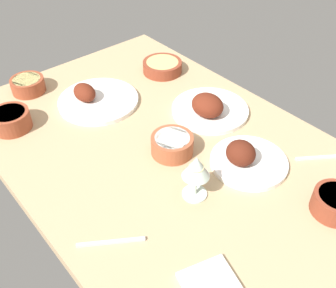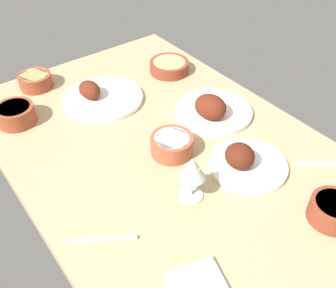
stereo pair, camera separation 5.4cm
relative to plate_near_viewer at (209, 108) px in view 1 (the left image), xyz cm
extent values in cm
cube|color=tan|center=(-4.75, 22.82, -4.66)|extent=(140.00, 90.00, 4.00)
cylinder|color=white|center=(0.69, -1.42, -1.86)|extent=(27.07, 27.07, 1.60)
ellipsoid|color=#602314|center=(-0.91, 1.87, 2.46)|extent=(11.67, 9.93, 7.66)
cylinder|color=white|center=(-25.83, 8.81, -1.86)|extent=(23.36, 23.36, 1.60)
ellipsoid|color=#511E11|center=(-24.37, 11.53, 2.38)|extent=(9.01, 8.40, 7.48)
cylinder|color=white|center=(31.26, 25.47, -1.86)|extent=(29.14, 29.14, 1.60)
ellipsoid|color=#602314|center=(34.15, 29.01, 1.74)|extent=(9.72, 7.10, 6.10)
cylinder|color=#A35133|center=(-6.73, 22.79, 0.30)|extent=(13.16, 13.16, 5.93)
cylinder|color=white|center=(-6.73, 22.79, 2.77)|extent=(10.79, 10.79, 1.00)
cylinder|color=brown|center=(32.92, -6.42, -0.39)|extent=(15.76, 15.76, 4.55)
cylinder|color=#D6BC70|center=(32.92, -6.42, 1.39)|extent=(12.92, 12.92, 1.00)
cylinder|color=brown|center=(54.72, 41.40, 0.07)|extent=(12.41, 12.41, 5.46)
cylinder|color=#DBCC7A|center=(54.72, 41.40, 2.30)|extent=(10.17, 10.17, 1.00)
cylinder|color=brown|center=(-52.31, 5.58, 0.35)|extent=(12.28, 12.28, 6.02)
cylinder|color=brown|center=(37.47, 55.48, 0.50)|extent=(12.87, 12.87, 6.33)
cylinder|color=#4C192D|center=(37.47, 55.48, 3.17)|extent=(10.55, 10.55, 1.00)
cylinder|color=silver|center=(-24.10, 29.67, -2.41)|extent=(7.00, 7.00, 0.50)
cylinder|color=silver|center=(-24.10, 29.67, 1.34)|extent=(1.00, 1.00, 7.00)
cone|color=silver|center=(-24.10, 29.67, 8.09)|extent=(7.60, 7.60, 6.50)
cylinder|color=beige|center=(-24.10, 29.67, 6.64)|extent=(4.18, 4.18, 2.80)
cube|color=silver|center=(-39.37, -10.97, -2.26)|extent=(11.35, 15.68, 0.80)
cube|color=silver|center=(-22.33, 56.41, -2.26)|extent=(10.17, 14.63, 0.80)
camera|label=1|loc=(-74.21, 82.28, 78.43)|focal=41.33mm
camera|label=2|loc=(-77.58, 78.10, 78.43)|focal=41.33mm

